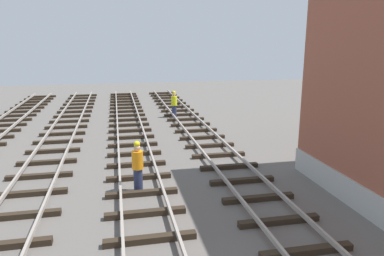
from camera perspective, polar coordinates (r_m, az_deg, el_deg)
track_worker_foreground at (r=13.04m, az=-8.52°, el=-6.01°), size 0.40×0.40×1.87m
track_worker_distant at (r=25.46m, az=-2.82°, el=3.74°), size 0.40×0.40×1.87m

